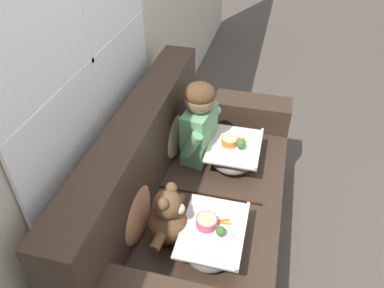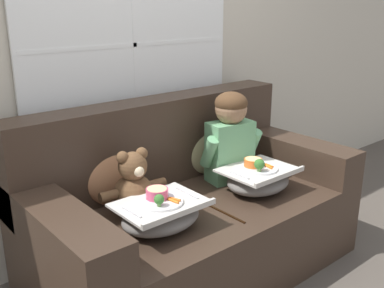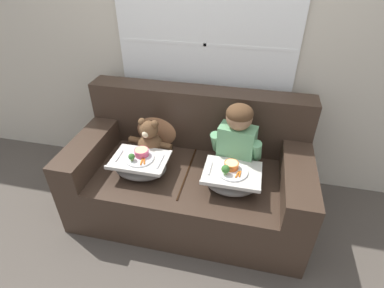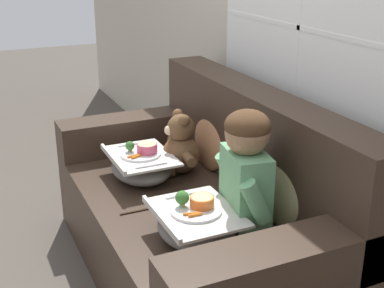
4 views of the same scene
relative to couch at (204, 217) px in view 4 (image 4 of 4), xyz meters
The scene contains 9 objects.
ground_plane 0.35m from the couch, 90.00° to the right, with size 14.00×14.00×0.00m, color #4C443D.
wall_back_with_window 1.10m from the couch, 90.00° to the left, with size 8.00×0.08×2.60m.
couch is the anchor object (origin of this frame).
throw_pillow_behind_child 0.51m from the couch, 32.42° to the left, with size 0.39×0.19×0.40m.
throw_pillow_behind_teddy 0.51m from the couch, 147.58° to the left, with size 0.40×0.19×0.41m.
child_figure 0.54m from the couch, ahead, with size 0.41×0.22×0.55m.
teddy_bear 0.44m from the couch, behind, with size 0.38×0.26×0.35m.
lap_tray_child 0.45m from the couch, 31.13° to the right, with size 0.41×0.33×0.22m.
lap_tray_teddy 0.45m from the couch, 149.00° to the right, with size 0.42×0.32×0.21m.
Camera 4 is at (2.17, -0.99, 1.66)m, focal length 50.00 mm.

